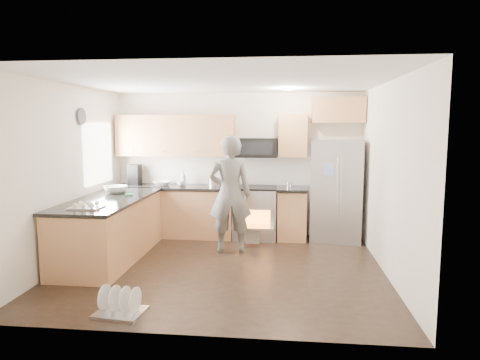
# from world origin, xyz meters

# --- Properties ---
(ground) EXTENTS (4.50, 4.50, 0.00)m
(ground) POSITION_xyz_m (0.00, 0.00, 0.00)
(ground) COLOR black
(ground) RESTS_ON ground
(room_shell) EXTENTS (4.54, 4.04, 2.62)m
(room_shell) POSITION_xyz_m (-0.04, 0.02, 1.67)
(room_shell) COLOR white
(room_shell) RESTS_ON ground
(back_cabinet_run) EXTENTS (4.45, 0.64, 2.50)m
(back_cabinet_run) POSITION_xyz_m (-0.59, 1.75, 0.96)
(back_cabinet_run) COLOR #B27947
(back_cabinet_run) RESTS_ON ground
(peninsula) EXTENTS (0.96, 2.36, 1.04)m
(peninsula) POSITION_xyz_m (-1.75, 0.25, 0.46)
(peninsula) COLOR #B27947
(peninsula) RESTS_ON ground
(stove_range) EXTENTS (0.76, 0.97, 1.79)m
(stove_range) POSITION_xyz_m (0.35, 1.69, 0.68)
(stove_range) COLOR #B7B7BC
(stove_range) RESTS_ON ground
(refrigerator) EXTENTS (0.93, 0.76, 1.76)m
(refrigerator) POSITION_xyz_m (1.77, 1.70, 0.88)
(refrigerator) COLOR #B7B7BC
(refrigerator) RESTS_ON ground
(person) EXTENTS (0.75, 0.56, 1.87)m
(person) POSITION_xyz_m (0.01, 0.81, 0.93)
(person) COLOR slate
(person) RESTS_ON ground
(dish_rack) EXTENTS (0.54, 0.45, 0.31)m
(dish_rack) POSITION_xyz_m (-0.87, -1.61, 0.08)
(dish_rack) COLOR #B7B7BC
(dish_rack) RESTS_ON ground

